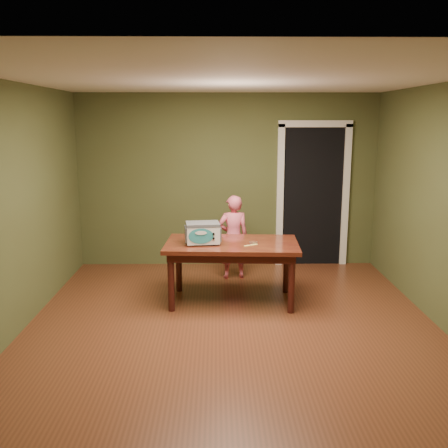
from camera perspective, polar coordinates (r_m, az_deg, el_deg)
name	(u,v)px	position (r m, az deg, el deg)	size (l,w,h in m)	color
floor	(232,329)	(5.48, 0.96, -11.96)	(5.00, 5.00, 0.00)	brown
room_shell	(233,171)	(5.04, 1.03, 6.10)	(4.52, 5.02, 2.61)	#47502B
doorway	(309,194)	(8.01, 9.69, 3.39)	(1.10, 0.66, 2.25)	black
dining_table	(232,250)	(6.08, 0.90, -3.04)	(1.65, 0.99, 0.75)	#3B130D
toy_oven	(203,232)	(5.96, -2.45, -0.95)	(0.45, 0.33, 0.26)	#4C4F54
baking_pan	(253,242)	(6.01, 3.37, -2.12)	(0.10, 0.10, 0.02)	silver
spatula	(251,245)	(5.91, 3.08, -2.43)	(0.18, 0.03, 0.01)	#F3DE6A
child	(233,237)	(7.00, 1.06, -1.51)	(0.43, 0.28, 1.19)	#ED6179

